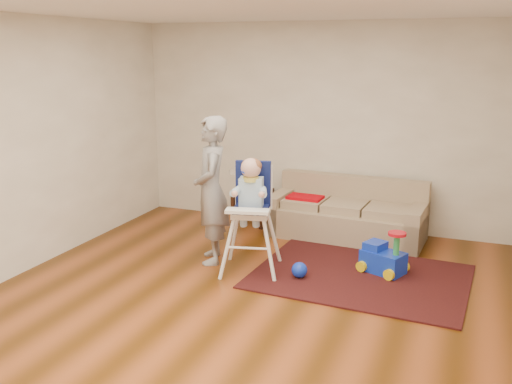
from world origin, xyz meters
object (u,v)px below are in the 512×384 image
(sofa, at_px, (346,209))
(ride_on_toy, at_px, (384,251))
(adult, at_px, (211,191))
(toy_ball, at_px, (299,270))
(side_table, at_px, (253,207))
(high_chair, at_px, (251,217))

(sofa, relative_size, ride_on_toy, 4.11)
(sofa, height_order, adult, adult)
(toy_ball, bearing_deg, side_table, 125.36)
(side_table, bearing_deg, sofa, -6.55)
(ride_on_toy, distance_m, high_chair, 1.46)
(toy_ball, relative_size, high_chair, 0.13)
(side_table, height_order, high_chair, high_chair)
(sofa, relative_size, toy_ball, 12.02)
(ride_on_toy, xyz_separation_m, high_chair, (-1.35, -0.43, 0.34))
(ride_on_toy, relative_size, toy_ball, 2.92)
(side_table, distance_m, adult, 1.62)
(sofa, distance_m, side_table, 1.35)
(sofa, height_order, ride_on_toy, sofa)
(sofa, xyz_separation_m, toy_ball, (-0.15, -1.51, -0.27))
(sofa, bearing_deg, high_chair, -112.18)
(adult, bearing_deg, sofa, 111.96)
(adult, bearing_deg, toy_ball, 55.63)
(sofa, height_order, side_table, sofa)
(ride_on_toy, height_order, high_chair, high_chair)
(high_chair, relative_size, adult, 0.76)
(toy_ball, bearing_deg, sofa, 84.40)
(high_chair, bearing_deg, adult, 153.93)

